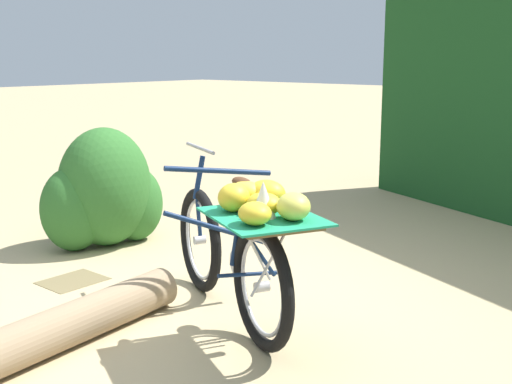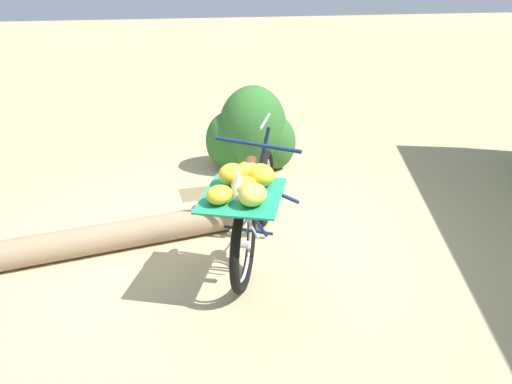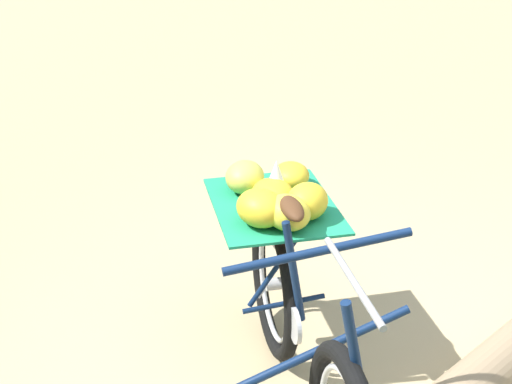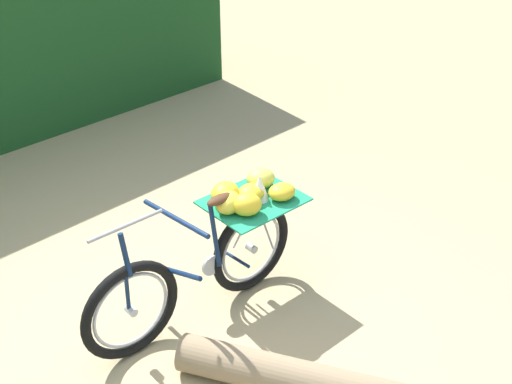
# 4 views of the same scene
# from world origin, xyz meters

# --- Properties ---
(ground_plane) EXTENTS (60.00, 60.00, 0.00)m
(ground_plane) POSITION_xyz_m (0.00, 0.00, 0.00)
(ground_plane) COLOR tan
(bicycle) EXTENTS (1.04, 1.73, 1.03)m
(bicycle) POSITION_xyz_m (-0.02, -0.40, 0.53)
(bicycle) COLOR black
(bicycle) RESTS_ON ground_plane
(fallen_log) EXTENTS (2.39, 0.48, 0.25)m
(fallen_log) POSITION_xyz_m (-1.26, 0.10, 0.12)
(fallen_log) COLOR #937A5B
(fallen_log) RESTS_ON ground_plane
(shrub_cluster) EXTENTS (1.09, 0.74, 1.03)m
(shrub_cluster) POSITION_xyz_m (0.53, 1.67, 0.46)
(shrub_cluster) COLOR #2D6628
(shrub_cluster) RESTS_ON ground_plane
(leaf_litter_patch) EXTENTS (0.44, 0.36, 0.01)m
(leaf_litter_patch) POSITION_xyz_m (-0.21, 1.08, 0.00)
(leaf_litter_patch) COLOR olive
(leaf_litter_patch) RESTS_ON ground_plane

